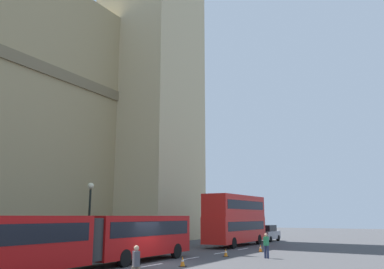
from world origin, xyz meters
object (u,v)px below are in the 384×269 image
at_px(double_decker_bus, 236,218).
at_px(street_lamp, 89,214).
at_px(sedan_lead, 267,233).
at_px(pedestrian_by_kerb, 266,245).
at_px(pedestrian_near_cones, 136,265).
at_px(traffic_cone_east, 261,248).
at_px(articulated_bus, 83,237).
at_px(traffic_cone_west, 183,262).
at_px(traffic_cone_middle, 226,253).

relative_size(double_decker_bus, street_lamp, 1.89).
relative_size(sedan_lead, pedestrian_by_kerb, 2.60).
xyz_separation_m(pedestrian_near_cones, pedestrian_by_kerb, (13.76, -0.63, 0.00)).
height_order(sedan_lead, pedestrian_near_cones, sedan_lead).
xyz_separation_m(traffic_cone_east, street_lamp, (-10.52, 8.94, 2.77)).
xyz_separation_m(articulated_bus, traffic_cone_west, (4.18, -3.89, -1.46)).
bearing_deg(pedestrian_by_kerb, double_decker_bus, 34.56).
height_order(double_decker_bus, traffic_cone_west, double_decker_bus).
distance_m(pedestrian_near_cones, pedestrian_by_kerb, 13.77).
relative_size(double_decker_bus, sedan_lead, 2.26).
bearing_deg(traffic_cone_middle, sedan_lead, 10.63).
distance_m(street_lamp, pedestrian_near_cones, 13.14).
distance_m(sedan_lead, traffic_cone_east, 14.40).
xyz_separation_m(double_decker_bus, pedestrian_by_kerb, (-9.52, -6.56, -1.80)).
bearing_deg(street_lamp, sedan_lead, -10.78).
distance_m(articulated_bus, sedan_lead, 29.19).
relative_size(articulated_bus, traffic_cone_middle, 32.48).
bearing_deg(double_decker_bus, pedestrian_near_cones, -165.72).
relative_size(articulated_bus, double_decker_bus, 1.90).
bearing_deg(articulated_bus, traffic_cone_east, -16.00).
bearing_deg(pedestrian_by_kerb, traffic_cone_west, 158.67).
height_order(pedestrian_near_cones, pedestrian_by_kerb, same).
height_order(traffic_cone_middle, pedestrian_near_cones, pedestrian_near_cones).
bearing_deg(pedestrian_by_kerb, street_lamp, 118.72).
bearing_deg(traffic_cone_west, sedan_lead, 8.60).
height_order(traffic_cone_east, street_lamp, street_lamp).
xyz_separation_m(articulated_bus, traffic_cone_middle, (10.63, -3.59, -1.46)).
xyz_separation_m(street_lamp, pedestrian_by_kerb, (6.06, -11.06, -2.14)).
distance_m(traffic_cone_west, traffic_cone_east, 11.29).
xyz_separation_m(articulated_bus, pedestrian_near_cones, (-2.76, -5.92, -0.83)).
bearing_deg(double_decker_bus, street_lamp, 163.88).
height_order(traffic_cone_middle, traffic_cone_east, same).
relative_size(sedan_lead, traffic_cone_middle, 7.59).
bearing_deg(street_lamp, traffic_cone_west, -95.16).
xyz_separation_m(sedan_lead, pedestrian_by_kerb, (-18.18, -6.45, -0.00)).
distance_m(traffic_cone_middle, street_lamp, 10.28).
xyz_separation_m(double_decker_bus, sedan_lead, (8.66, -0.11, -1.80)).
height_order(sedan_lead, traffic_cone_middle, sedan_lead).
bearing_deg(sedan_lead, pedestrian_by_kerb, -160.48).
relative_size(traffic_cone_east, pedestrian_by_kerb, 0.34).
bearing_deg(traffic_cone_middle, street_lamp, 125.08).
distance_m(articulated_bus, traffic_cone_west, 5.90).
height_order(traffic_cone_west, traffic_cone_middle, same).
distance_m(articulated_bus, double_decker_bus, 20.54).
bearing_deg(traffic_cone_west, traffic_cone_east, -2.74).
bearing_deg(traffic_cone_east, sedan_lead, 17.48).
bearing_deg(pedestrian_near_cones, articulated_bus, 65.02).
bearing_deg(double_decker_bus, traffic_cone_middle, -160.03).
xyz_separation_m(articulated_bus, street_lamp, (4.94, 4.51, 1.31)).
height_order(double_decker_bus, traffic_cone_middle, double_decker_bus).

